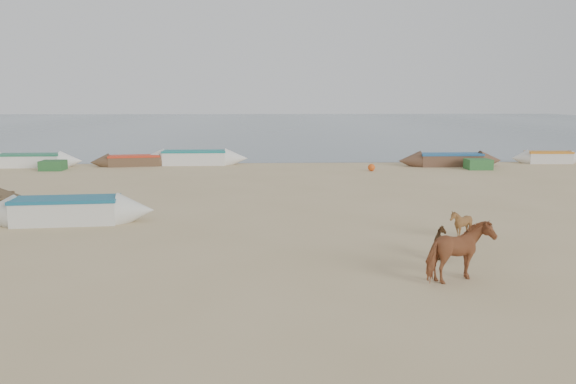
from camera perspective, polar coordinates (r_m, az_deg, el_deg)
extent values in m
plane|color=tan|center=(16.85, 0.55, -5.61)|extent=(140.00, 140.00, 0.00)
plane|color=slate|center=(98.35, -1.84, 6.96)|extent=(160.00, 160.00, 0.00)
imported|color=#965531|center=(14.19, 17.00, -5.86)|extent=(1.92, 1.51, 1.48)
imported|color=brown|center=(18.53, 17.18, -3.14)|extent=(0.95, 0.87, 0.95)
imported|color=#52331A|center=(16.25, 15.59, -5.03)|extent=(0.97, 1.03, 0.83)
cube|color=#2B5F2E|center=(37.54, -22.77, 2.51)|extent=(1.40, 1.20, 0.60)
sphere|color=#DC5114|center=(34.62, 8.47, 2.48)|extent=(0.44, 0.44, 0.44)
cube|color=gray|center=(37.98, -10.76, 3.13)|extent=(1.20, 1.10, 0.56)
cube|color=#2F6832|center=(37.06, 18.76, 2.70)|extent=(1.50, 1.20, 0.64)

